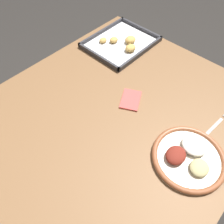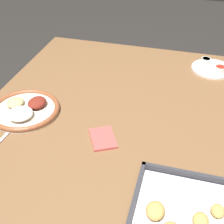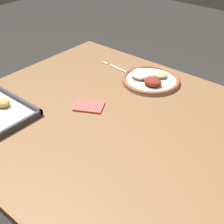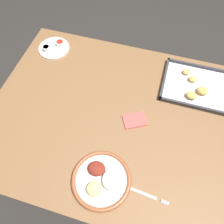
{
  "view_description": "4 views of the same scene",
  "coord_description": "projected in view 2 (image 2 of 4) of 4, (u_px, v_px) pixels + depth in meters",
  "views": [
    {
      "loc": [
        -0.37,
        -0.37,
        1.46
      ],
      "look_at": [
        0.02,
        0.0,
        0.75
      ],
      "focal_mm": 35.0,
      "sensor_mm": 36.0,
      "label": 1
    },
    {
      "loc": [
        0.91,
        0.24,
        1.44
      ],
      "look_at": [
        0.02,
        0.0,
        0.75
      ],
      "focal_mm": 50.0,
      "sensor_mm": 36.0,
      "label": 2
    },
    {
      "loc": [
        -0.6,
        0.74,
        1.41
      ],
      "look_at": [
        0.02,
        0.0,
        0.75
      ],
      "focal_mm": 50.0,
      "sensor_mm": 36.0,
      "label": 3
    },
    {
      "loc": [
        0.18,
        -0.53,
        1.71
      ],
      "look_at": [
        0.02,
        0.0,
        0.75
      ],
      "focal_mm": 35.0,
      "sensor_mm": 36.0,
      "label": 4
    }
  ],
  "objects": [
    {
      "name": "dinner_plate",
      "position": [
        25.0,
        109.0,
        1.19
      ],
      "size": [
        0.27,
        0.27,
        0.04
      ],
      "color": "beige",
      "rests_on": "dining_table"
    },
    {
      "name": "dining_table",
      "position": [
        113.0,
        133.0,
        1.24
      ],
      "size": [
        1.25,
        1.02,
        0.72
      ],
      "color": "brown",
      "rests_on": "ground_plane"
    },
    {
      "name": "saucer_plate",
      "position": [
        212.0,
        68.0,
        1.46
      ],
      "size": [
        0.19,
        0.19,
        0.04
      ],
      "color": "white",
      "rests_on": "dining_table"
    },
    {
      "name": "napkin",
      "position": [
        102.0,
        138.0,
        1.07
      ],
      "size": [
        0.14,
        0.12,
        0.01
      ],
      "color": "#CC4C47",
      "rests_on": "dining_table"
    }
  ]
}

